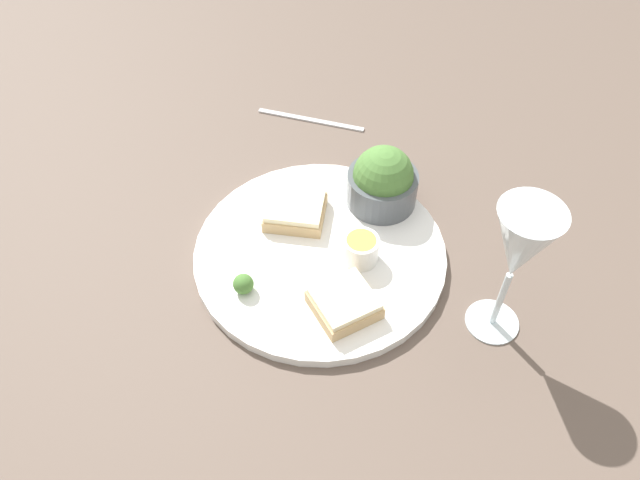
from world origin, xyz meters
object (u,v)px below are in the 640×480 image
Objects in this scene: cheese_toast_far at (344,303)px; cheese_toast_near at (295,210)px; sauce_ramekin at (361,248)px; fork at (311,119)px; salad_bowl at (383,181)px; wine_glass at (519,250)px.

cheese_toast_near is at bearing -70.70° from cheese_toast_far.
sauce_ramekin reaches higher than cheese_toast_near.
cheese_toast_near is 0.22m from fork.
salad_bowl is 0.11m from sauce_ramekin.
sauce_ramekin is at bearing 136.23° from cheese_toast_near.
cheese_toast_near is (0.12, 0.02, -0.02)m from salad_bowl.
cheese_toast_far is 0.56× the size of fork.
cheese_toast_far is (0.06, 0.18, -0.02)m from salad_bowl.
wine_glass is (-0.15, 0.10, 0.10)m from sauce_ramekin.
sauce_ramekin is at bearing -109.07° from cheese_toast_far.
cheese_toast_near is 0.47× the size of wine_glass.
wine_glass is (-0.23, 0.17, 0.11)m from cheese_toast_near.
salad_bowl is 0.12m from cheese_toast_near.
cheese_toast_near is 0.31m from wine_glass.
sauce_ramekin is 0.30m from fork.
wine_glass reaches higher than salad_bowl.
sauce_ramekin is 0.49× the size of cheese_toast_far.
cheese_toast_far reaches higher than fork.
salad_bowl is at bearing 114.14° from fork.
cheese_toast_far is at bearing -6.12° from wine_glass.
salad_bowl is 0.22m from fork.
cheese_toast_near is at bearing 11.58° from salad_bowl.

